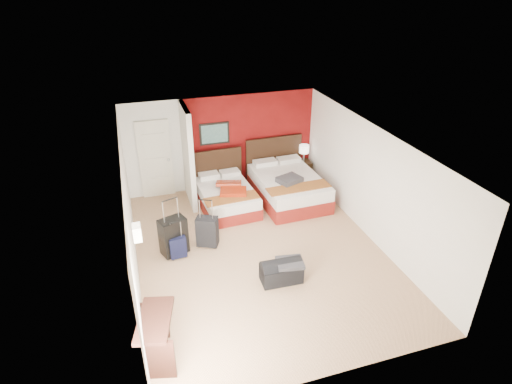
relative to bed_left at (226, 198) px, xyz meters
name	(u,v)px	position (x,y,z in m)	size (l,w,h in m)	color
ground	(260,252)	(0.22, -2.02, -0.27)	(6.50, 6.50, 0.00)	#D5AB83
room_walls	(179,179)	(-1.19, -0.60, 0.99)	(5.02, 6.52, 2.50)	white
red_accent_panel	(250,140)	(0.97, 1.21, 0.98)	(3.50, 0.04, 2.50)	maroon
partition_wall	(188,156)	(-0.78, 0.59, 0.98)	(0.12, 1.20, 2.50)	silver
entry_door	(155,159)	(-1.53, 1.18, 0.76)	(0.82, 0.06, 2.05)	silver
bed_left	(226,198)	(0.00, 0.00, 0.00)	(1.26, 1.80, 0.54)	white
bed_right	(288,188)	(1.62, -0.05, 0.06)	(1.53, 2.18, 0.65)	silver
red_suitcase_open	(231,188)	(0.10, -0.10, 0.32)	(0.62, 0.86, 0.11)	#A7290E
jacket_bundle	(289,180)	(1.52, -0.35, 0.45)	(0.55, 0.44, 0.13)	#3E3D43
nightstand	(303,171)	(2.44, 0.91, 0.01)	(0.40, 0.40, 0.56)	black
table_lamp	(304,153)	(2.44, 0.91, 0.53)	(0.27, 0.27, 0.48)	white
suitcase_black	(174,237)	(-1.50, -1.54, 0.13)	(0.53, 0.33, 0.80)	black
suitcase_charcoal	(207,233)	(-0.78, -1.46, 0.06)	(0.44, 0.28, 0.66)	black
suitcase_navy	(178,248)	(-1.45, -1.70, -0.04)	(0.34, 0.21, 0.47)	black
duffel_bag	(281,272)	(0.32, -3.03, -0.07)	(0.77, 0.41, 0.39)	black
jacket_draped	(290,263)	(0.47, -3.08, 0.16)	(0.50, 0.42, 0.07)	#323236
desk	(157,338)	(-2.10, -4.16, 0.12)	(0.47, 0.94, 0.78)	black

